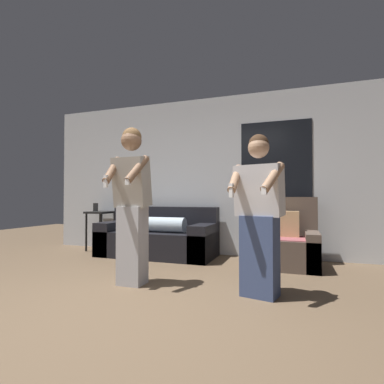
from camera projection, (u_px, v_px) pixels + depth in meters
name	position (u px, v px, depth m)	size (l,w,h in m)	color
ground_plane	(95.00, 323.00, 2.29)	(14.00, 14.00, 0.00)	brown
wall_back	(208.00, 176.00, 5.21)	(6.15, 0.07, 2.70)	silver
couch	(158.00, 238.00, 4.98)	(1.91, 0.85, 0.81)	black
armchair	(286.00, 243.00, 4.24)	(0.87, 0.81, 0.97)	brown
side_table	(101.00, 218.00, 5.55)	(0.40, 0.48, 0.87)	black
person_left	(132.00, 202.00, 3.33)	(0.44, 0.48, 1.75)	#B2B2B7
person_right	(259.00, 215.00, 2.93)	(0.52, 0.55, 1.59)	#384770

